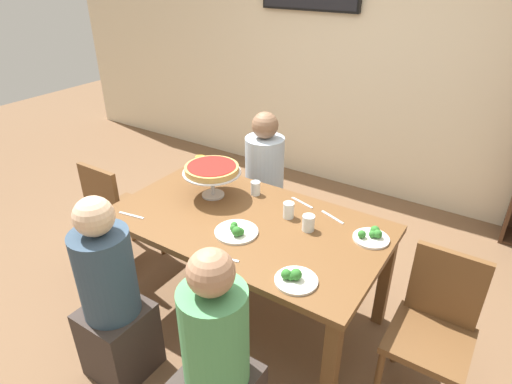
{
  "coord_description": "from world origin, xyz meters",
  "views": [
    {
      "loc": [
        1.25,
        -1.81,
        2.14
      ],
      "look_at": [
        0.0,
        0.1,
        0.89
      ],
      "focal_mm": 30.19,
      "sensor_mm": 36.0,
      "label": 1
    }
  ],
  "objects_px": {
    "diner_near_left": "(112,304)",
    "cutlery_fork_far": "(302,203)",
    "water_glass_clear_near": "(289,210)",
    "beer_glass_amber_tall": "(201,167)",
    "chair_head_east": "(435,324)",
    "cutlery_knife_near": "(131,215)",
    "salad_plate_spare": "(236,231)",
    "water_glass_clear_spare": "(308,223)",
    "salad_plate_far_diner": "(294,278)",
    "dining_table": "(247,232)",
    "cutlery_knife_far": "(332,217)",
    "salad_plate_near_diner": "(372,236)",
    "diner_near_right": "(217,369)",
    "chair_head_west": "(116,210)",
    "deep_dish_pizza_stand": "(212,171)",
    "cutlery_fork_near": "(223,258)",
    "water_glass_clear_far": "(256,188)",
    "diner_far_left": "(264,192)"
  },
  "relations": [
    {
      "from": "dining_table",
      "to": "salad_plate_far_diner",
      "type": "relative_size",
      "value": 7.73
    },
    {
      "from": "salad_plate_spare",
      "to": "water_glass_clear_spare",
      "type": "relative_size",
      "value": 2.65
    },
    {
      "from": "dining_table",
      "to": "chair_head_west",
      "type": "bearing_deg",
      "value": -175.97
    },
    {
      "from": "chair_head_east",
      "to": "water_glass_clear_spare",
      "type": "height_order",
      "value": "chair_head_east"
    },
    {
      "from": "chair_head_west",
      "to": "diner_far_left",
      "type": "bearing_deg",
      "value": 46.67
    },
    {
      "from": "dining_table",
      "to": "cutlery_knife_far",
      "type": "xyz_separation_m",
      "value": [
        0.42,
        0.31,
        0.09
      ]
    },
    {
      "from": "chair_head_east",
      "to": "cutlery_knife_near",
      "type": "bearing_deg",
      "value": 12.21
    },
    {
      "from": "salad_plate_near_diner",
      "to": "water_glass_clear_near",
      "type": "height_order",
      "value": "water_glass_clear_near"
    },
    {
      "from": "chair_head_east",
      "to": "diner_near_left",
      "type": "bearing_deg",
      "value": 28.47
    },
    {
      "from": "salad_plate_near_diner",
      "to": "cutlery_knife_far",
      "type": "xyz_separation_m",
      "value": [
        -0.28,
        0.09,
        -0.02
      ]
    },
    {
      "from": "water_glass_clear_far",
      "to": "water_glass_clear_spare",
      "type": "distance_m",
      "value": 0.53
    },
    {
      "from": "cutlery_fork_near",
      "to": "cutlery_knife_far",
      "type": "distance_m",
      "value": 0.76
    },
    {
      "from": "beer_glass_amber_tall",
      "to": "water_glass_clear_spare",
      "type": "height_order",
      "value": "beer_glass_amber_tall"
    },
    {
      "from": "chair_head_west",
      "to": "salad_plate_spare",
      "type": "xyz_separation_m",
      "value": [
        1.16,
        -0.07,
        0.27
      ]
    },
    {
      "from": "salad_plate_spare",
      "to": "water_glass_clear_spare",
      "type": "xyz_separation_m",
      "value": [
        0.33,
        0.26,
        0.03
      ]
    },
    {
      "from": "dining_table",
      "to": "salad_plate_near_diner",
      "type": "xyz_separation_m",
      "value": [
        0.7,
        0.22,
        0.11
      ]
    },
    {
      "from": "diner_far_left",
      "to": "water_glass_clear_spare",
      "type": "distance_m",
      "value": 0.99
    },
    {
      "from": "cutlery_fork_near",
      "to": "chair_head_west",
      "type": "bearing_deg",
      "value": 152.55
    },
    {
      "from": "salad_plate_near_diner",
      "to": "water_glass_clear_spare",
      "type": "distance_m",
      "value": 0.36
    },
    {
      "from": "water_glass_clear_near",
      "to": "water_glass_clear_far",
      "type": "xyz_separation_m",
      "value": [
        -0.33,
        0.13,
        -0.0
      ]
    },
    {
      "from": "diner_near_left",
      "to": "cutlery_fork_near",
      "type": "height_order",
      "value": "diner_near_left"
    },
    {
      "from": "salad_plate_spare",
      "to": "cutlery_knife_far",
      "type": "relative_size",
      "value": 1.41
    },
    {
      "from": "chair_head_east",
      "to": "salad_plate_near_diner",
      "type": "xyz_separation_m",
      "value": [
        -0.44,
        0.19,
        0.28
      ]
    },
    {
      "from": "beer_glass_amber_tall",
      "to": "cutlery_knife_far",
      "type": "distance_m",
      "value": 1.02
    },
    {
      "from": "diner_near_left",
      "to": "cutlery_fork_far",
      "type": "height_order",
      "value": "diner_near_left"
    },
    {
      "from": "dining_table",
      "to": "chair_head_west",
      "type": "height_order",
      "value": "chair_head_west"
    },
    {
      "from": "salad_plate_near_diner",
      "to": "cutlery_fork_far",
      "type": "distance_m",
      "value": 0.54
    },
    {
      "from": "water_glass_clear_spare",
      "to": "cutlery_knife_far",
      "type": "distance_m",
      "value": 0.22
    },
    {
      "from": "water_glass_clear_near",
      "to": "beer_glass_amber_tall",
      "type": "bearing_deg",
      "value": 170.52
    },
    {
      "from": "salad_plate_far_diner",
      "to": "water_glass_clear_spare",
      "type": "distance_m",
      "value": 0.47
    },
    {
      "from": "chair_head_west",
      "to": "cutlery_knife_far",
      "type": "bearing_deg",
      "value": 14.24
    },
    {
      "from": "deep_dish_pizza_stand",
      "to": "cutlery_knife_far",
      "type": "distance_m",
      "value": 0.82
    },
    {
      "from": "salad_plate_near_diner",
      "to": "diner_near_right",
      "type": "bearing_deg",
      "value": -107.81
    },
    {
      "from": "diner_far_left",
      "to": "diner_near_right",
      "type": "bearing_deg",
      "value": 24.89
    },
    {
      "from": "beer_glass_amber_tall",
      "to": "deep_dish_pizza_stand",
      "type": "bearing_deg",
      "value": -35.15
    },
    {
      "from": "salad_plate_far_diner",
      "to": "beer_glass_amber_tall",
      "type": "distance_m",
      "value": 1.28
    },
    {
      "from": "salad_plate_spare",
      "to": "deep_dish_pizza_stand",
      "type": "bearing_deg",
      "value": 144.2
    },
    {
      "from": "chair_head_east",
      "to": "salad_plate_spare",
      "type": "xyz_separation_m",
      "value": [
        -1.11,
        -0.19,
        0.27
      ]
    },
    {
      "from": "salad_plate_spare",
      "to": "cutlery_knife_far",
      "type": "xyz_separation_m",
      "value": [
        0.39,
        0.46,
        -0.01
      ]
    },
    {
      "from": "salad_plate_near_diner",
      "to": "cutlery_fork_near",
      "type": "xyz_separation_m",
      "value": [
        -0.59,
        -0.6,
        -0.02
      ]
    },
    {
      "from": "beer_glass_amber_tall",
      "to": "cutlery_fork_near",
      "type": "xyz_separation_m",
      "value": [
        0.71,
        -0.68,
        -0.08
      ]
    },
    {
      "from": "deep_dish_pizza_stand",
      "to": "salad_plate_near_diner",
      "type": "relative_size",
      "value": 1.87
    },
    {
      "from": "diner_near_right",
      "to": "water_glass_clear_spare",
      "type": "bearing_deg",
      "value": 0.99
    },
    {
      "from": "diner_near_right",
      "to": "cutlery_knife_far",
      "type": "relative_size",
      "value": 6.39
    },
    {
      "from": "cutlery_knife_near",
      "to": "diner_near_left",
      "type": "bearing_deg",
      "value": -67.1
    },
    {
      "from": "diner_near_left",
      "to": "water_glass_clear_far",
      "type": "height_order",
      "value": "diner_near_left"
    },
    {
      "from": "dining_table",
      "to": "beer_glass_amber_tall",
      "type": "bearing_deg",
      "value": 153.44
    },
    {
      "from": "salad_plate_far_diner",
      "to": "cutlery_knife_near",
      "type": "xyz_separation_m",
      "value": [
        -1.14,
        -0.01,
        -0.02
      ]
    },
    {
      "from": "diner_near_right",
      "to": "beer_glass_amber_tall",
      "type": "height_order",
      "value": "diner_near_right"
    },
    {
      "from": "chair_head_east",
      "to": "salad_plate_far_diner",
      "type": "distance_m",
      "value": 0.78
    }
  ]
}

